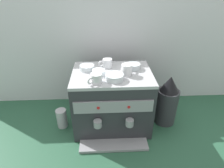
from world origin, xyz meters
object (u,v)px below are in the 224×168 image
object	(u,v)px
ceramic_cup_0	(107,63)
ceramic_cup_1	(96,78)
ceramic_bowl_0	(99,72)
ceramic_cup_2	(127,69)
milk_pitcher	(62,118)
ceramic_bowl_2	(87,68)
ceramic_bowl_1	(133,66)
ceramic_bowl_3	(114,77)
coffee_grinder	(167,101)
espresso_machine	(112,100)

from	to	relation	value
ceramic_cup_0	ceramic_cup_1	size ratio (longest dim) A/B	1.10
ceramic_bowl_0	ceramic_cup_2	bearing A→B (deg)	-3.92
ceramic_cup_1	milk_pitcher	distance (m)	0.53
ceramic_bowl_2	ceramic_bowl_1	bearing A→B (deg)	0.60
ceramic_bowl_2	ceramic_bowl_3	xyz separation A→B (m)	(0.19, -0.16, 0.00)
ceramic_bowl_1	ceramic_bowl_3	size ratio (longest dim) A/B	0.84
coffee_grinder	milk_pitcher	bearing A→B (deg)	-178.50
ceramic_bowl_1	milk_pitcher	bearing A→B (deg)	-171.64
ceramic_bowl_1	ceramic_bowl_2	bearing A→B (deg)	-179.40
ceramic_bowl_3	ceramic_cup_1	bearing A→B (deg)	-163.33
ceramic_cup_2	espresso_machine	bearing A→B (deg)	164.62
ceramic_bowl_1	ceramic_bowl_2	size ratio (longest dim) A/B	0.96
ceramic_bowl_2	ceramic_cup_1	bearing A→B (deg)	-70.50
ceramic_bowl_0	ceramic_bowl_3	distance (m)	0.14
ceramic_bowl_0	ceramic_bowl_2	bearing A→B (deg)	138.69
espresso_machine	coffee_grinder	distance (m)	0.44
ceramic_cup_1	coffee_grinder	world-z (taller)	ceramic_cup_1
milk_pitcher	espresso_machine	bearing A→B (deg)	2.61
espresso_machine	ceramic_cup_0	xyz separation A→B (m)	(-0.03, 0.10, 0.27)
ceramic_bowl_3	coffee_grinder	distance (m)	0.53
ceramic_cup_1	ceramic_bowl_0	bearing A→B (deg)	82.39
ceramic_cup_1	ceramic_bowl_0	xyz separation A→B (m)	(0.02, 0.12, -0.02)
coffee_grinder	ceramic_bowl_3	bearing A→B (deg)	-166.54
ceramic_cup_1	ceramic_bowl_0	size ratio (longest dim) A/B	1.03
espresso_machine	ceramic_cup_1	distance (m)	0.32
ceramic_bowl_3	milk_pitcher	bearing A→B (deg)	168.97
espresso_machine	ceramic_bowl_2	world-z (taller)	ceramic_bowl_2
ceramic_bowl_0	ceramic_bowl_2	world-z (taller)	ceramic_bowl_2
ceramic_cup_0	ceramic_cup_1	world-z (taller)	ceramic_cup_0
ceramic_bowl_1	ceramic_bowl_0	bearing A→B (deg)	-162.84
espresso_machine	ceramic_cup_2	size ratio (longest dim) A/B	5.09
ceramic_cup_0	ceramic_bowl_0	world-z (taller)	ceramic_cup_0
ceramic_cup_2	ceramic_bowl_1	world-z (taller)	ceramic_cup_2
milk_pitcher	ceramic_bowl_0	bearing A→B (deg)	0.72
ceramic_bowl_0	coffee_grinder	bearing A→B (deg)	1.94
ceramic_cup_1	ceramic_bowl_1	world-z (taller)	ceramic_cup_1
ceramic_bowl_0	ceramic_bowl_1	bearing A→B (deg)	17.16
ceramic_cup_1	ceramic_bowl_2	xyz separation A→B (m)	(-0.07, 0.20, -0.01)
ceramic_cup_2	milk_pitcher	xyz separation A→B (m)	(-0.51, 0.01, -0.43)
coffee_grinder	ceramic_bowl_0	bearing A→B (deg)	-178.06
ceramic_bowl_2	milk_pitcher	distance (m)	0.47
ceramic_cup_0	ceramic_bowl_0	bearing A→B (deg)	-118.29
coffee_grinder	milk_pitcher	size ratio (longest dim) A/B	2.67
coffee_grinder	ceramic_cup_0	bearing A→B (deg)	168.74
ceramic_bowl_0	espresso_machine	bearing A→B (deg)	8.71
ceramic_bowl_2	milk_pitcher	bearing A→B (deg)	-160.40
ceramic_cup_0	milk_pitcher	size ratio (longest dim) A/B	0.68
ceramic_cup_2	ceramic_bowl_2	xyz separation A→B (m)	(-0.28, 0.09, -0.02)
ceramic_bowl_2	coffee_grinder	size ratio (longest dim) A/B	0.26
espresso_machine	ceramic_cup_1	size ratio (longest dim) A/B	5.93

